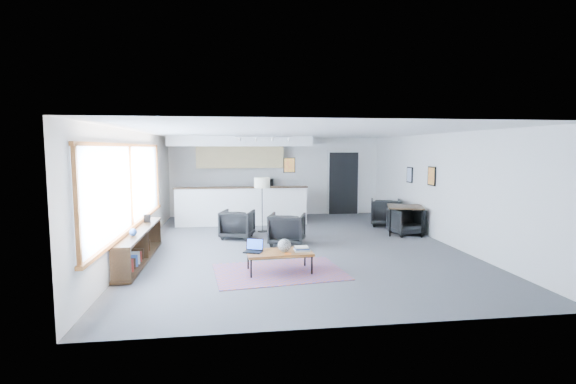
{
  "coord_description": "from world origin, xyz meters",
  "views": [
    {
      "loc": [
        -1.47,
        -9.4,
        2.24
      ],
      "look_at": [
        -0.15,
        0.4,
        1.2
      ],
      "focal_mm": 26.0,
      "sensor_mm": 36.0,
      "label": 1
    }
  ],
  "objects": [
    {
      "name": "room",
      "position": [
        0.0,
        0.0,
        1.3
      ],
      "size": [
        7.02,
        9.02,
        2.62
      ],
      "color": "#47474A",
      "rests_on": "ground"
    },
    {
      "name": "window",
      "position": [
        -3.46,
        -0.9,
        1.46
      ],
      "size": [
        0.1,
        5.95,
        1.66
      ],
      "color": "#8CBFFF",
      "rests_on": "room"
    },
    {
      "name": "console",
      "position": [
        -3.3,
        -1.05,
        0.33
      ],
      "size": [
        0.35,
        3.0,
        0.8
      ],
      "color": "#301F10",
      "rests_on": "floor"
    },
    {
      "name": "kitchenette",
      "position": [
        -1.2,
        3.71,
        1.38
      ],
      "size": [
        4.2,
        1.96,
        2.6
      ],
      "color": "white",
      "rests_on": "floor"
    },
    {
      "name": "doorway",
      "position": [
        2.3,
        4.42,
        1.07
      ],
      "size": [
        1.1,
        0.12,
        2.15
      ],
      "color": "black",
      "rests_on": "room"
    },
    {
      "name": "track_light",
      "position": [
        -0.59,
        2.2,
        2.53
      ],
      "size": [
        1.6,
        0.07,
        0.15
      ],
      "color": "silver",
      "rests_on": "room"
    },
    {
      "name": "wall_art_lower",
      "position": [
        3.47,
        0.4,
        1.55
      ],
      "size": [
        0.03,
        0.38,
        0.48
      ],
      "color": "black",
      "rests_on": "room"
    },
    {
      "name": "wall_art_upper",
      "position": [
        3.47,
        1.7,
        1.5
      ],
      "size": [
        0.03,
        0.34,
        0.44
      ],
      "color": "black",
      "rests_on": "room"
    },
    {
      "name": "kilim_rug",
      "position": [
        -0.64,
        -2.06,
        0.01
      ],
      "size": [
        2.46,
        1.81,
        0.01
      ],
      "rotation": [
        0.0,
        0.0,
        0.11
      ],
      "color": "#653A4E",
      "rests_on": "floor"
    },
    {
      "name": "coffee_table",
      "position": [
        -0.64,
        -2.06,
        0.35
      ],
      "size": [
        1.2,
        0.7,
        0.38
      ],
      "rotation": [
        0.0,
        0.0,
        0.06
      ],
      "color": "brown",
      "rests_on": "floor"
    },
    {
      "name": "laptop",
      "position": [
        -1.1,
        -2.0,
        0.45
      ],
      "size": [
        0.39,
        0.35,
        0.23
      ],
      "rotation": [
        0.0,
        0.0,
        -0.36
      ],
      "color": "black",
      "rests_on": "coffee_table"
    },
    {
      "name": "ceramic_pot",
      "position": [
        -0.55,
        -2.11,
        0.5
      ],
      "size": [
        0.24,
        0.24,
        0.24
      ],
      "rotation": [
        0.0,
        0.0,
        -0.07
      ],
      "color": "gray",
      "rests_on": "coffee_table"
    },
    {
      "name": "book_stack",
      "position": [
        -0.23,
        -2.07,
        0.42
      ],
      "size": [
        0.28,
        0.23,
        0.09
      ],
      "rotation": [
        0.0,
        0.0,
        0.02
      ],
      "color": "silver",
      "rests_on": "coffee_table"
    },
    {
      "name": "coaster",
      "position": [
        -0.51,
        -2.25,
        0.39
      ],
      "size": [
        0.14,
        0.14,
        0.01
      ],
      "rotation": [
        0.0,
        0.0,
        -0.32
      ],
      "color": "#E5590C",
      "rests_on": "coffee_table"
    },
    {
      "name": "armchair_left",
      "position": [
        -1.36,
        0.96,
        0.39
      ],
      "size": [
        0.92,
        0.89,
        0.78
      ],
      "primitive_type": "imported",
      "rotation": [
        0.0,
        0.0,
        2.86
      ],
      "color": "black",
      "rests_on": "floor"
    },
    {
      "name": "armchair_right",
      "position": [
        -0.22,
        0.08,
        0.41
      ],
      "size": [
        0.97,
        0.93,
        0.81
      ],
      "primitive_type": "imported",
      "rotation": [
        0.0,
        0.0,
        2.85
      ],
      "color": "black",
      "rests_on": "floor"
    },
    {
      "name": "floor_lamp",
      "position": [
        -0.68,
        1.67,
        1.27
      ],
      "size": [
        0.47,
        0.47,
        1.46
      ],
      "rotation": [
        0.0,
        0.0,
        0.12
      ],
      "color": "black",
      "rests_on": "floor"
    },
    {
      "name": "dining_table",
      "position": [
        3.0,
        0.87,
        0.68
      ],
      "size": [
        1.11,
        1.11,
        0.74
      ],
      "rotation": [
        0.0,
        0.0,
        -0.32
      ],
      "color": "#301F10",
      "rests_on": "floor"
    },
    {
      "name": "dining_chair_near",
      "position": [
        3.0,
        0.76,
        0.33
      ],
      "size": [
        0.7,
        0.67,
        0.65
      ],
      "primitive_type": "imported",
      "rotation": [
        0.0,
        0.0,
        0.12
      ],
      "color": "black",
      "rests_on": "floor"
    },
    {
      "name": "dining_chair_far",
      "position": [
        2.94,
        2.1,
        0.37
      ],
      "size": [
        0.89,
        0.86,
        0.73
      ],
      "primitive_type": "imported",
      "rotation": [
        0.0,
        0.0,
        2.82
      ],
      "color": "black",
      "rests_on": "floor"
    },
    {
      "name": "microwave",
      "position": [
        -0.42,
        4.15,
        1.12
      ],
      "size": [
        0.61,
        0.4,
        0.38
      ],
      "primitive_type": "imported",
      "rotation": [
        0.0,
        0.0,
        -0.16
      ],
      "color": "black",
      "rests_on": "kitchenette"
    }
  ]
}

